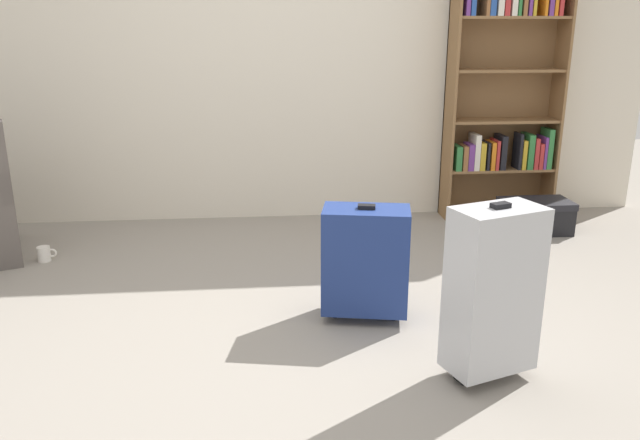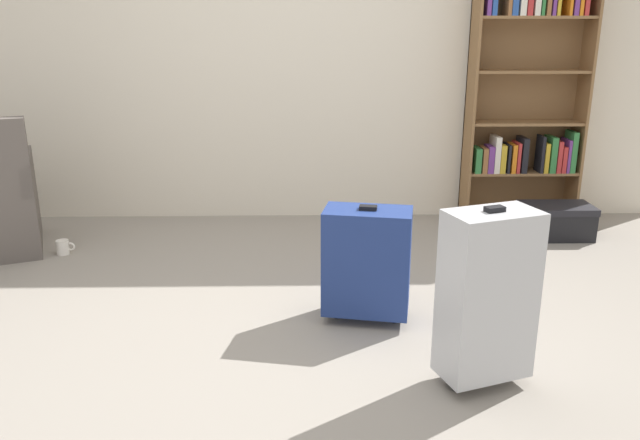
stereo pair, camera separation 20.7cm
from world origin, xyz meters
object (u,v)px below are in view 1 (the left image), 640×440
object	(u,v)px
bookshelf	(504,91)
storage_box	(535,215)
mug	(44,254)
suitcase_silver	(493,290)
suitcase_navy_blue	(365,260)

from	to	relation	value
bookshelf	storage_box	distance (m)	0.95
bookshelf	mug	world-z (taller)	bookshelf
storage_box	suitcase_silver	bearing A→B (deg)	-118.62
bookshelf	mug	distance (m)	3.39
suitcase_navy_blue	suitcase_silver	distance (m)	0.74
bookshelf	mug	xyz separation A→B (m)	(-3.19, -0.71, -0.91)
suitcase_silver	bookshelf	bearing A→B (deg)	69.11
bookshelf	suitcase_silver	size ratio (longest dim) A/B	2.40
suitcase_navy_blue	suitcase_silver	world-z (taller)	suitcase_silver
bookshelf	suitcase_silver	xyz separation A→B (m)	(-0.88, -2.30, -0.56)
suitcase_navy_blue	mug	bearing A→B (deg)	152.36
storage_box	suitcase_silver	size ratio (longest dim) A/B	0.64
bookshelf	storage_box	xyz separation A→B (m)	(0.14, -0.44, -0.84)
mug	suitcase_navy_blue	bearing A→B (deg)	-27.64
mug	suitcase_navy_blue	xyz separation A→B (m)	(1.88, -0.99, 0.27)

